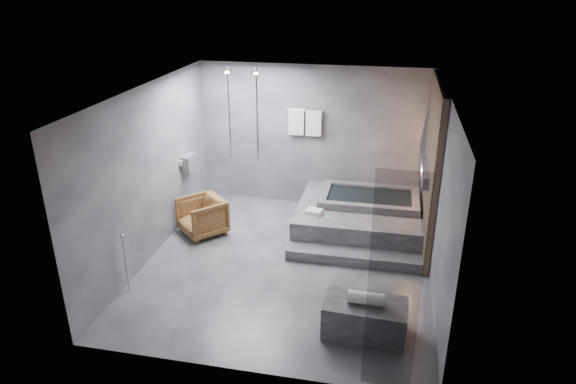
# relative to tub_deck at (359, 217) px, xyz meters

# --- Properties ---
(room) EXTENTS (5.00, 5.04, 2.82)m
(room) POSITION_rel_tub_deck_xyz_m (-0.65, -1.21, 1.48)
(room) COLOR #313134
(room) RESTS_ON ground
(tub_deck) EXTENTS (2.20, 2.00, 0.50)m
(tub_deck) POSITION_rel_tub_deck_xyz_m (0.00, 0.00, 0.00)
(tub_deck) COLOR #363639
(tub_deck) RESTS_ON ground
(tub_step) EXTENTS (2.20, 0.36, 0.18)m
(tub_step) POSITION_rel_tub_deck_xyz_m (0.00, -1.18, -0.16)
(tub_step) COLOR #363639
(tub_step) RESTS_ON ground
(concrete_bench) EXTENTS (1.09, 0.64, 0.48)m
(concrete_bench) POSITION_rel_tub_deck_xyz_m (0.30, -2.97, -0.01)
(concrete_bench) COLOR #2D2E30
(concrete_bench) RESTS_ON ground
(driftwood_chair) EXTENTS (1.03, 1.04, 0.68)m
(driftwood_chair) POSITION_rel_tub_deck_xyz_m (-2.76, -0.71, 0.09)
(driftwood_chair) COLOR #442711
(driftwood_chair) RESTS_ON ground
(rolled_towel) EXTENTS (0.47, 0.18, 0.17)m
(rolled_towel) POSITION_rel_tub_deck_xyz_m (0.30, -2.98, 0.31)
(rolled_towel) COLOR white
(rolled_towel) RESTS_ON concrete_bench
(deck_towel) EXTENTS (0.31, 0.26, 0.07)m
(deck_towel) POSITION_rel_tub_deck_xyz_m (-0.76, -0.53, 0.29)
(deck_towel) COLOR silver
(deck_towel) RESTS_ON tub_deck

